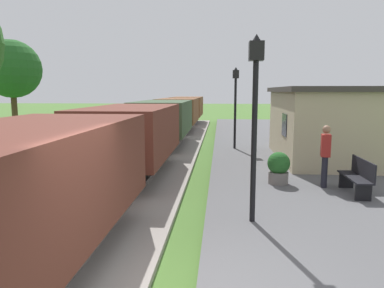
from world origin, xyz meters
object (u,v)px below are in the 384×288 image
Objects in this scene: lamp_post_far at (235,93)px; bench_down_platform at (286,132)px; bench_near_hut at (358,176)px; freight_train at (163,121)px; station_hut at (322,123)px; potted_planter at (279,167)px; person_waiting at (325,154)px; tree_trackside_far at (12,69)px; lamp_post_near at (255,95)px.

bench_down_platform is at bearing 46.36° from lamp_post_far.
lamp_post_far is (-2.86, 7.29, 2.08)m from bench_near_hut.
station_hut is (6.80, -3.92, 0.26)m from freight_train.
lamp_post_far reaches higher than potted_planter.
bench_down_platform is at bearing -82.92° from person_waiting.
person_waiting is at bearing -29.10° from tree_trackside_far.
lamp_post_near reaches higher than potted_planter.
bench_near_hut is at bearing -94.39° from station_hut.
tree_trackside_far is at bearing 176.46° from lamp_post_far.
potted_planter is (-1.20, 0.26, -0.46)m from person_waiting.
person_waiting is at bearing -103.63° from station_hut.
bench_near_hut is at bearing -68.61° from lamp_post_far.
bench_near_hut is 0.41× the size of lamp_post_near.
freight_train reaches higher than potted_planter.
person_waiting is (-0.65, 0.66, 0.46)m from bench_near_hut.
potted_planter reaches higher than bench_near_hut.
lamp_post_near reaches higher than station_hut.
person_waiting is 0.32× the size of tree_trackside_far.
potted_planter is at bearing -1.19° from person_waiting.
person_waiting reaches higher than bench_down_platform.
freight_train is 6.62m from bench_down_platform.
person_waiting reaches higher than potted_planter.
lamp_post_near is (-3.23, -7.08, 1.15)m from station_hut.
bench_down_platform is 14.33m from tree_trackside_far.
bench_down_platform is 0.28× the size of tree_trackside_far.
freight_train is 9.15m from potted_planter.
bench_down_platform is (0.00, 10.29, 0.00)m from bench_near_hut.
lamp_post_near is at bearing -114.54° from station_hut.
bench_down_platform is 0.41× the size of lamp_post_far.
bench_near_hut is 8.10m from lamp_post_far.
station_hut reaches higher than person_waiting.
tree_trackside_far is at bearing -173.43° from freight_train.
station_hut is 5.48m from bench_down_platform.
lamp_post_near is 9.48m from lamp_post_far.
station_hut is at bearing 65.46° from lamp_post_near.
bench_near_hut is 16.23m from tree_trackside_far.
station_hut is 3.87× the size of bench_near_hut.
potted_planter is at bearing 153.58° from bench_near_hut.
lamp_post_far is at bearing -60.65° from person_waiting.
person_waiting is (-1.03, -4.23, -0.47)m from station_hut.
freight_train is 7.82m from tree_trackside_far.
station_hut is at bearing -86.01° from bench_down_platform.
potted_planter is 0.25× the size of lamp_post_near.
freight_train is 35.59× the size of potted_planter.
lamp_post_near is 14.95m from tree_trackside_far.
lamp_post_near is at bearing -42.92° from tree_trackside_far.
station_hut is at bearing -36.54° from lamp_post_far.
freight_train reaches higher than bench_near_hut.
lamp_post_near is (-2.86, -12.47, 2.08)m from bench_down_platform.
station_hut is 3.87× the size of bench_down_platform.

